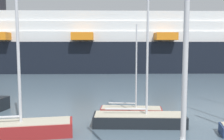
{
  "coord_description": "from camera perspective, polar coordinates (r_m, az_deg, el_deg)",
  "views": [
    {
      "loc": [
        -1.05,
        -6.06,
        5.04
      ],
      "look_at": [
        0.0,
        16.93,
        2.7
      ],
      "focal_mm": 39.54,
      "sensor_mm": 36.0,
      "label": 1
    }
  ],
  "objects": [
    {
      "name": "cruise_ship",
      "position": [
        50.02,
        -6.23,
        5.86
      ],
      "size": [
        102.09,
        17.52,
        16.19
      ],
      "rotation": [
        0.0,
        0.0,
        -0.02
      ],
      "color": "black",
      "rests_on": "ground_plane"
    },
    {
      "name": "sailboat_3",
      "position": [
        18.48,
        4.43,
        -9.03
      ],
      "size": [
        4.62,
        1.85,
        6.5
      ],
      "rotation": [
        0.0,
        0.0,
        -0.13
      ],
      "color": "maroon",
      "rests_on": "ground_plane"
    },
    {
      "name": "sailboat_2",
      "position": [
        15.81,
        6.31,
        -11.05
      ],
      "size": [
        5.82,
        1.98,
        8.45
      ],
      "rotation": [
        0.0,
        0.0,
        -0.07
      ],
      "color": "black",
      "rests_on": "ground_plane"
    },
    {
      "name": "sailboat_0",
      "position": [
        14.96,
        -22.3,
        -12.0
      ],
      "size": [
        6.82,
        2.34,
        11.04
      ],
      "rotation": [
        0.0,
        0.0,
        0.12
      ],
      "color": "maroon",
      "rests_on": "ground_plane"
    }
  ]
}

